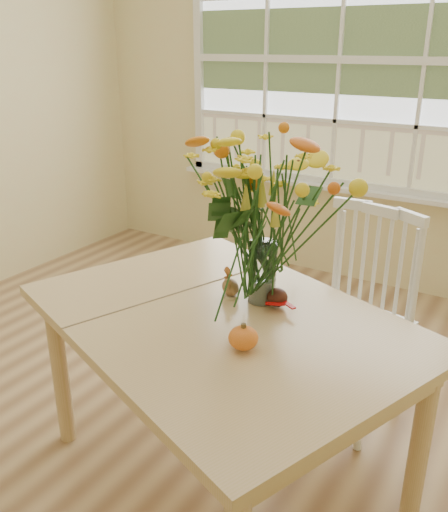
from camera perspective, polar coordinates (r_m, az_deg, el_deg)
The scene contains 9 objects.
floor at distance 2.59m, azimuth -9.25°, elevation -18.71°, with size 4.00×4.50×0.01m, color #906845.
wall_back at distance 3.95m, azimuth 12.05°, elevation 16.68°, with size 4.00×0.02×2.70m, color beige.
window at distance 3.90m, azimuth 12.06°, elevation 19.30°, with size 2.42×0.12×1.74m.
dining_table at distance 2.00m, azimuth -0.30°, elevation -8.51°, with size 1.65×1.42×0.74m.
windsor_chair at distance 2.55m, azimuth 14.11°, elevation -4.97°, with size 0.53×0.52×0.97m.
flower_vase at distance 1.94m, azimuth 4.23°, elevation 4.68°, with size 0.49×0.49×0.58m.
pumpkin at distance 1.73m, azimuth 2.04°, elevation -8.72°, with size 0.10×0.10×0.08m, color orange.
turkey_figurine at distance 2.07m, azimuth 0.68°, elevation -3.31°, with size 0.10×0.09×0.10m.
dark_gourd at distance 2.01m, azimuth 5.62°, elevation -4.46°, with size 0.13×0.08×0.07m.
Camera 1 is at (1.36, -1.45, 1.65)m, focal length 38.00 mm.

